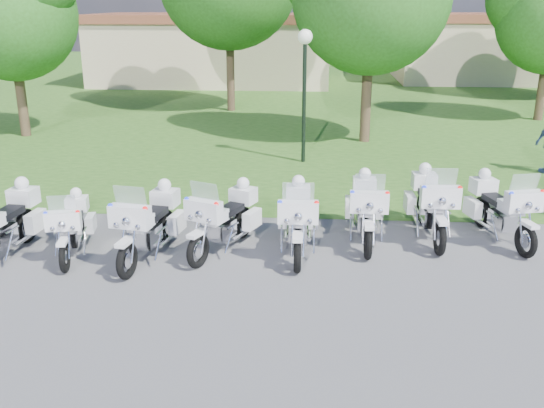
# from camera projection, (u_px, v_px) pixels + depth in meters

# --- Properties ---
(ground) EXTENTS (100.00, 100.00, 0.00)m
(ground) POSITION_uv_depth(u_px,v_px,m) (298.00, 273.00, 11.26)
(ground) COLOR #57565B
(ground) RESTS_ON ground
(grass_lawn) EXTENTS (100.00, 48.00, 0.01)m
(grass_lawn) POSITION_uv_depth(u_px,v_px,m) (311.00, 85.00, 36.80)
(grass_lawn) COLOR #2B551A
(grass_lawn) RESTS_ON ground
(motorcycle_0) EXTENTS (0.97, 2.58, 1.73)m
(motorcycle_0) POSITION_uv_depth(u_px,v_px,m) (3.00, 222.00, 11.79)
(motorcycle_0) COLOR black
(motorcycle_0) RESTS_ON ground
(motorcycle_1) EXTENTS (0.95, 2.11, 1.43)m
(motorcycle_1) POSITION_uv_depth(u_px,v_px,m) (72.00, 225.00, 11.98)
(motorcycle_1) COLOR black
(motorcycle_1) RESTS_ON ground
(motorcycle_2) EXTENTS (1.08, 2.49, 1.68)m
(motorcycle_2) POSITION_uv_depth(u_px,v_px,m) (150.00, 223.00, 11.81)
(motorcycle_2) COLOR black
(motorcycle_2) RESTS_ON ground
(motorcycle_3) EXTENTS (1.37, 2.28, 1.62)m
(motorcycle_3) POSITION_uv_depth(u_px,v_px,m) (225.00, 218.00, 12.17)
(motorcycle_3) COLOR black
(motorcycle_3) RESTS_ON ground
(motorcycle_4) EXTENTS (0.83, 2.48, 1.67)m
(motorcycle_4) POSITION_uv_depth(u_px,v_px,m) (298.00, 218.00, 12.09)
(motorcycle_4) COLOR black
(motorcycle_4) RESTS_ON ground
(motorcycle_5) EXTENTS (0.82, 2.47, 1.66)m
(motorcycle_5) POSITION_uv_depth(u_px,v_px,m) (366.00, 208.00, 12.67)
(motorcycle_5) COLOR black
(motorcycle_5) RESTS_ON ground
(motorcycle_6) EXTENTS (0.86, 2.56, 1.72)m
(motorcycle_6) POSITION_uv_depth(u_px,v_px,m) (430.00, 204.00, 12.88)
(motorcycle_6) COLOR black
(motorcycle_6) RESTS_ON ground
(motorcycle_7) EXTENTS (1.18, 2.40, 1.64)m
(motorcycle_7) POSITION_uv_depth(u_px,v_px,m) (500.00, 208.00, 12.72)
(motorcycle_7) COLOR black
(motorcycle_7) RESTS_ON ground
(lamp_post) EXTENTS (0.44, 0.44, 4.03)m
(lamp_post) POSITION_uv_depth(u_px,v_px,m) (305.00, 63.00, 18.14)
(lamp_post) COLOR black
(lamp_post) RESTS_ON ground
(tree_0) EXTENTS (5.46, 4.66, 7.27)m
(tree_0) POSITION_uv_depth(u_px,v_px,m) (8.00, 1.00, 21.32)
(tree_0) COLOR #38281C
(tree_0) RESTS_ON ground
(building_west) EXTENTS (14.56, 8.32, 4.10)m
(building_west) POSITION_uv_depth(u_px,v_px,m) (215.00, 48.00, 37.48)
(building_west) COLOR tan
(building_west) RESTS_ON ground
(building_east) EXTENTS (11.44, 7.28, 4.10)m
(building_east) POSITION_uv_depth(u_px,v_px,m) (486.00, 47.00, 38.25)
(building_east) COLOR tan
(building_east) RESTS_ON ground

